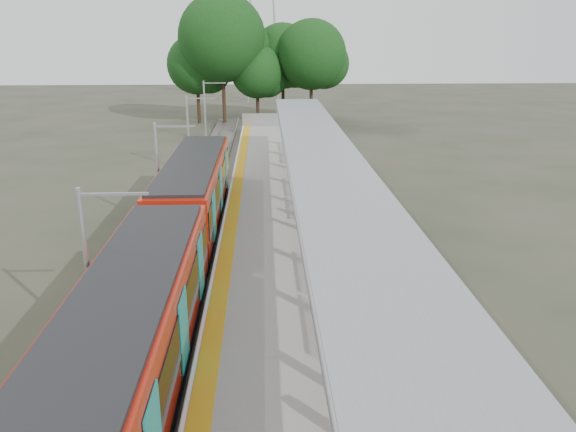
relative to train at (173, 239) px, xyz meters
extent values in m
cube|color=#59544C|center=(0.00, 8.39, -1.93)|extent=(3.00, 70.00, 0.24)
cube|color=gray|center=(4.50, 8.39, -1.55)|extent=(6.00, 50.00, 1.00)
cube|color=gold|center=(1.95, 8.39, -1.04)|extent=(0.60, 50.00, 0.02)
cube|color=#9EA0A5|center=(4.50, 33.34, -0.45)|extent=(6.00, 0.10, 1.20)
cube|color=black|center=(0.00, -7.02, -1.40)|extent=(2.50, 13.50, 0.70)
cube|color=#A71A0B|center=(0.00, -7.02, 0.20)|extent=(2.65, 13.50, 2.50)
cube|color=black|center=(0.00, -7.02, 0.25)|extent=(2.72, 12.96, 1.20)
cube|color=black|center=(0.00, -7.02, 1.50)|extent=(2.40, 12.82, 0.15)
cube|color=#0C7875|center=(1.36, -7.02, 0.05)|extent=(0.04, 1.30, 2.00)
cube|color=black|center=(0.00, 7.08, -1.40)|extent=(2.50, 13.50, 0.70)
cube|color=#A71A0B|center=(0.00, 7.08, 0.20)|extent=(2.65, 13.50, 2.50)
cube|color=black|center=(0.00, 7.08, 0.25)|extent=(2.72, 12.96, 1.20)
cube|color=black|center=(0.00, 7.08, 1.50)|extent=(2.40, 12.83, 0.15)
cube|color=#0C7875|center=(1.36, 7.08, 0.05)|extent=(0.04, 1.30, 2.00)
cylinder|color=black|center=(0.00, 2.36, -1.70)|extent=(2.20, 0.70, 0.70)
cube|color=black|center=(0.00, 0.03, -0.05)|extent=(2.30, 0.80, 2.40)
cube|color=#9EA0A5|center=(6.50, -9.61, 0.70)|extent=(0.25, 0.25, 3.50)
cube|color=#9EA0A5|center=(6.50, -5.61, 0.70)|extent=(0.25, 0.25, 3.50)
cube|color=#9EA0A5|center=(6.50, -1.61, 0.70)|extent=(0.25, 0.25, 3.50)
cube|color=#9EA0A5|center=(6.50, 2.39, 0.70)|extent=(0.25, 0.25, 3.50)
cube|color=#9EA0A5|center=(6.50, 6.39, 0.70)|extent=(0.25, 0.25, 3.50)
cube|color=#9EA0A5|center=(6.50, 10.39, 0.70)|extent=(0.25, 0.25, 3.50)
cube|color=#9EA0A5|center=(6.50, 14.39, 0.70)|extent=(0.25, 0.25, 3.50)
cube|color=#9EA0A5|center=(6.50, 18.39, 0.70)|extent=(0.25, 0.25, 3.50)
cube|color=#9EA0A5|center=(6.50, 22.39, 0.70)|extent=(0.25, 0.25, 3.50)
cube|color=gray|center=(6.10, 4.39, 2.53)|extent=(3.20, 38.00, 0.16)
cylinder|color=#9EA0A5|center=(4.55, 4.39, 2.45)|extent=(0.24, 38.00, 0.24)
cube|color=silver|center=(7.20, -7.61, 0.15)|extent=(0.05, 3.70, 2.20)
cube|color=silver|center=(7.20, -3.61, 0.15)|extent=(0.05, 3.70, 2.20)
cube|color=silver|center=(7.20, 4.39, 0.15)|extent=(0.05, 3.70, 2.20)
cube|color=silver|center=(7.20, 8.39, 0.15)|extent=(0.05, 3.70, 2.20)
cube|color=silver|center=(7.20, 16.39, 0.15)|extent=(0.05, 3.70, 2.20)
cube|color=silver|center=(7.20, 20.39, 0.15)|extent=(0.05, 3.70, 2.20)
cylinder|color=#382316|center=(-3.55, 41.97, 0.02)|extent=(0.36, 0.36, 4.15)
sphere|color=#1A4A15|center=(-3.55, 41.97, 4.17)|extent=(6.30, 6.30, 6.30)
cylinder|color=#382316|center=(-0.68, 40.75, 0.94)|extent=(0.36, 0.36, 5.98)
sphere|color=#1A4A15|center=(-0.68, 40.75, 6.91)|extent=(9.08, 9.08, 9.08)
cylinder|color=#382316|center=(2.92, 40.90, -0.20)|extent=(0.36, 0.36, 3.70)
sphere|color=#1A4A15|center=(2.92, 40.90, 3.50)|extent=(5.62, 5.62, 5.62)
cylinder|color=#382316|center=(5.76, 43.85, 0.28)|extent=(0.36, 0.36, 4.67)
sphere|color=#1A4A15|center=(5.76, 43.85, 4.95)|extent=(7.09, 7.09, 7.09)
cylinder|color=#382316|center=(8.70, 41.08, 0.37)|extent=(0.36, 0.36, 4.84)
sphere|color=#1A4A15|center=(8.70, 41.08, 5.21)|extent=(7.36, 7.36, 7.36)
cylinder|color=#9EA0A5|center=(-1.80, -4.61, 0.65)|extent=(0.16, 0.16, 5.40)
cube|color=#9EA0A5|center=(-0.80, -4.61, 3.15)|extent=(2.00, 0.08, 0.08)
cylinder|color=#9EA0A5|center=(-1.80, 7.39, 0.65)|extent=(0.16, 0.16, 5.40)
cube|color=#9EA0A5|center=(-0.80, 7.39, 3.15)|extent=(2.00, 0.08, 0.08)
cylinder|color=#9EA0A5|center=(-1.80, 19.39, 0.65)|extent=(0.16, 0.16, 5.40)
cube|color=#9EA0A5|center=(-0.80, 19.39, 3.15)|extent=(2.00, 0.08, 0.08)
cylinder|color=#9EA0A5|center=(-1.80, 31.39, 0.65)|extent=(0.16, 0.16, 5.40)
cube|color=#9EA0A5|center=(-0.80, 31.39, 3.15)|extent=(2.00, 0.08, 0.08)
cube|color=#101453|center=(7.20, 3.45, -0.57)|extent=(0.84, 1.67, 0.06)
cube|color=#101453|center=(6.99, 3.45, -0.25)|extent=(0.44, 1.57, 0.59)
cube|color=#9EA0A5|center=(7.20, 2.81, -0.82)|extent=(0.43, 0.16, 0.47)
cube|color=#9EA0A5|center=(7.20, 4.09, -0.82)|extent=(0.43, 0.16, 0.47)
cube|color=#101453|center=(6.51, 14.29, -0.64)|extent=(0.81, 1.43, 0.05)
cube|color=#101453|center=(6.33, 14.29, -0.36)|extent=(0.47, 1.33, 0.50)
cube|color=#9EA0A5|center=(6.51, 13.74, -0.85)|extent=(0.37, 0.16, 0.40)
cube|color=#9EA0A5|center=(6.51, 14.84, -0.85)|extent=(0.37, 0.16, 0.40)
cylinder|color=beige|center=(5.67, -10.45, -0.39)|extent=(0.35, 0.35, 1.33)
cube|color=red|center=(5.67, -10.45, 0.41)|extent=(0.31, 0.15, 0.22)
cylinder|color=beige|center=(6.05, 4.97, -0.34)|extent=(0.38, 0.38, 1.43)
cube|color=red|center=(6.05, 4.97, 0.52)|extent=(0.34, 0.10, 0.24)
cylinder|color=#9EA0A5|center=(6.09, -0.12, -0.64)|extent=(0.50, 0.50, 0.82)
camera|label=1|loc=(3.56, -20.36, 7.64)|focal=35.00mm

